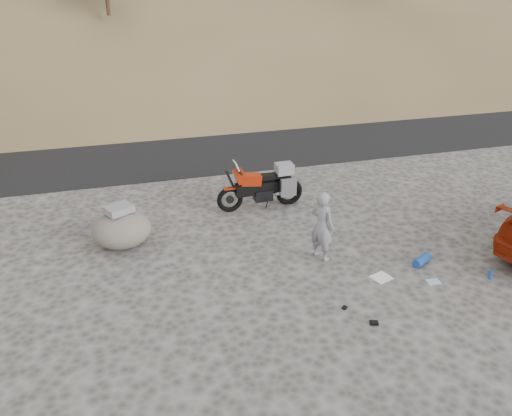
{
  "coord_description": "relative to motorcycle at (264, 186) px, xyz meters",
  "views": [
    {
      "loc": [
        -4.04,
        -9.07,
        5.97
      ],
      "look_at": [
        -1.28,
        0.87,
        1.0
      ],
      "focal_mm": 35.0,
      "sensor_mm": 36.0,
      "label": 1
    }
  ],
  "objects": [
    {
      "name": "road",
      "position": [
        0.48,
        6.13,
        -0.62
      ],
      "size": [
        120.0,
        7.0,
        0.05
      ],
      "primitive_type": "cube",
      "color": "black",
      "rests_on": "ground"
    },
    {
      "name": "boulder",
      "position": [
        -3.84,
        -1.15,
        -0.16
      ],
      "size": [
        1.64,
        1.5,
        1.07
      ],
      "rotation": [
        0.0,
        0.0,
        0.28
      ],
      "color": "#605C53",
      "rests_on": "ground"
    },
    {
      "name": "gear_glove_b",
      "position": [
        0.22,
        -4.8,
        -0.6
      ],
      "size": [
        0.13,
        0.13,
        0.04
      ],
      "primitive_type": "cube",
      "rotation": [
        0.0,
        0.0,
        0.75
      ],
      "color": "black",
      "rests_on": "ground"
    },
    {
      "name": "gear_glove_a",
      "position": [
        0.55,
        -5.38,
        -0.6
      ],
      "size": [
        0.18,
        0.15,
        0.04
      ],
      "primitive_type": "cube",
      "rotation": [
        0.0,
        0.0,
        -0.3
      ],
      "color": "black",
      "rests_on": "ground"
    },
    {
      "name": "motorcycle",
      "position": [
        0.0,
        0.0,
        0.0
      ],
      "size": [
        2.45,
        0.74,
        1.46
      ],
      "rotation": [
        0.0,
        0.0,
        0.03
      ],
      "color": "black",
      "rests_on": "ground"
    },
    {
      "name": "man",
      "position": [
        0.47,
        -2.91,
        -0.62
      ],
      "size": [
        0.64,
        0.71,
        1.64
      ],
      "primitive_type": "imported",
      "rotation": [
        0.0,
        0.0,
        2.09
      ],
      "color": "gray",
      "rests_on": "ground"
    },
    {
      "name": "ground",
      "position": [
        0.48,
        -2.87,
        -0.62
      ],
      "size": [
        140.0,
        140.0,
        0.0
      ],
      "primitive_type": "plane",
      "color": "#403E3B",
      "rests_on": "ground"
    },
    {
      "name": "gear_white_cloth",
      "position": [
        1.42,
        -4.03,
        -0.62
      ],
      "size": [
        0.48,
        0.45,
        0.01
      ],
      "primitive_type": "cube",
      "rotation": [
        0.0,
        0.0,
        0.31
      ],
      "color": "white",
      "rests_on": "ground"
    },
    {
      "name": "gear_blue_mat",
      "position": [
        2.55,
        -3.78,
        -0.52
      ],
      "size": [
        0.54,
        0.42,
        0.2
      ],
      "primitive_type": "cylinder",
      "rotation": [
        0.0,
        1.57,
        0.5
      ],
      "color": "#1A47A0",
      "rests_on": "ground"
    },
    {
      "name": "gear_funnel",
      "position": [
        4.54,
        -4.07,
        -0.54
      ],
      "size": [
        0.16,
        0.16,
        0.17
      ],
      "primitive_type": "cone",
      "rotation": [
        0.0,
        0.0,
        0.31
      ],
      "color": "#B3120B",
      "rests_on": "ground"
    },
    {
      "name": "gear_bottle",
      "position": [
        3.63,
        -4.68,
        -0.51
      ],
      "size": [
        0.1,
        0.1,
        0.22
      ],
      "primitive_type": "cylinder",
      "rotation": [
        0.0,
        0.0,
        0.32
      ],
      "color": "#1A47A0",
      "rests_on": "ground"
    },
    {
      "name": "gear_blue_cloth",
      "position": [
        2.41,
        -4.47,
        -0.62
      ],
      "size": [
        0.3,
        0.23,
        0.01
      ],
      "primitive_type": "cube",
      "rotation": [
        0.0,
        0.0,
        -0.09
      ],
      "color": "#92BAE2",
      "rests_on": "ground"
    }
  ]
}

